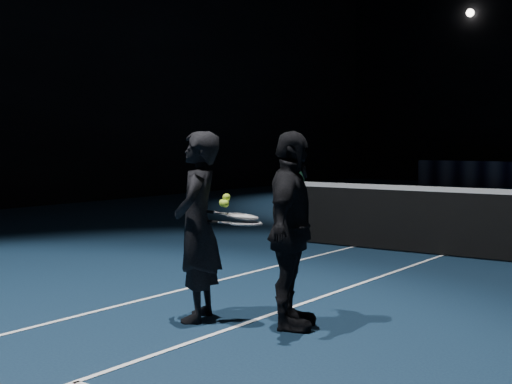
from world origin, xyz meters
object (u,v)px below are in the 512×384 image
(player_a, at_px, (197,226))
(racket_upper, at_px, (242,216))
(player_b, at_px, (291,230))
(racket_lower, at_px, (246,223))
(tennis_balls, at_px, (225,202))

(player_a, bearing_deg, racket_upper, 86.14)
(player_a, height_order, racket_upper, player_a)
(player_a, distance_m, player_b, 0.85)
(racket_lower, distance_m, tennis_balls, 0.27)
(tennis_balls, bearing_deg, racket_upper, 29.92)
(player_b, height_order, racket_upper, player_b)
(racket_lower, bearing_deg, racket_upper, 141.34)
(player_a, xyz_separation_m, racket_lower, (0.43, 0.13, 0.04))
(player_b, bearing_deg, racket_upper, 78.74)
(player_b, height_order, racket_lower, player_b)
(racket_upper, bearing_deg, player_b, -9.08)
(player_b, distance_m, racket_lower, 0.40)
(racket_lower, xyz_separation_m, tennis_balls, (-0.19, -0.05, 0.18))
(racket_upper, distance_m, tennis_balls, 0.20)
(player_b, relative_size, racket_lower, 2.43)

